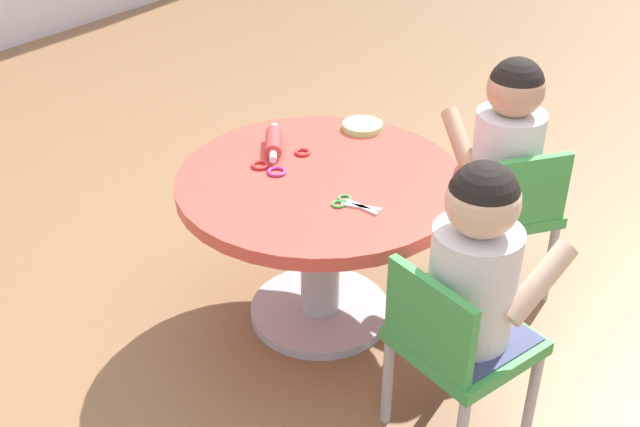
% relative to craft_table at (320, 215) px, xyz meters
% --- Properties ---
extents(ground_plane, '(10.00, 10.00, 0.00)m').
position_rel_craft_table_xyz_m(ground_plane, '(0.00, 0.00, -0.37)').
color(ground_plane, olive).
extents(craft_table, '(0.83, 0.83, 0.50)m').
position_rel_craft_table_xyz_m(craft_table, '(0.00, 0.00, 0.00)').
color(craft_table, silver).
rests_on(craft_table, ground).
extents(child_chair_left, '(0.37, 0.37, 0.54)m').
position_rel_craft_table_xyz_m(child_chair_left, '(-0.20, -0.56, -0.06)').
color(child_chair_left, '#B7B7BC').
rests_on(child_chair_left, ground).
extents(seated_child_left, '(0.41, 0.36, 0.51)m').
position_rel_craft_table_xyz_m(seated_child_left, '(-0.17, -0.57, 0.16)').
color(seated_child_left, '#3F4772').
rests_on(seated_child_left, ground).
extents(child_chair_right, '(0.42, 0.42, 0.54)m').
position_rel_craft_table_xyz_m(child_chair_right, '(0.45, -0.39, -0.06)').
color(child_chair_right, '#B7B7BC').
rests_on(child_chair_right, ground).
extents(seated_child_right, '(0.42, 0.44, 0.51)m').
position_rel_craft_table_xyz_m(seated_child_right, '(0.47, -0.36, 0.16)').
color(seated_child_right, '#3F4772').
rests_on(seated_child_right, ground).
extents(rolling_pin, '(0.19, 0.16, 0.05)m').
position_rel_craft_table_xyz_m(rolling_pin, '(0.05, 0.21, 0.15)').
color(rolling_pin, '#D83F3F').
rests_on(rolling_pin, craft_table).
extents(craft_scissors, '(0.08, 0.14, 0.01)m').
position_rel_craft_table_xyz_m(craft_scissors, '(-0.08, -0.16, 0.13)').
color(craft_scissors, silver).
rests_on(craft_scissors, craft_table).
extents(playdough_blob_0, '(0.13, 0.13, 0.02)m').
position_rel_craft_table_xyz_m(playdough_blob_0, '(0.33, 0.07, 0.14)').
color(playdough_blob_0, '#B2E58C').
rests_on(playdough_blob_0, craft_table).
extents(cookie_cutter_0, '(0.05, 0.05, 0.01)m').
position_rel_craft_table_xyz_m(cookie_cutter_0, '(-0.06, 0.17, 0.13)').
color(cookie_cutter_0, red).
rests_on(cookie_cutter_0, craft_table).
extents(cookie_cutter_1, '(0.06, 0.06, 0.01)m').
position_rel_craft_table_xyz_m(cookie_cutter_1, '(-0.06, 0.11, 0.13)').
color(cookie_cutter_1, '#D83FA5').
rests_on(cookie_cutter_1, craft_table).
extents(cookie_cutter_2, '(0.05, 0.05, 0.01)m').
position_rel_craft_table_xyz_m(cookie_cutter_2, '(0.08, 0.12, 0.13)').
color(cookie_cutter_2, red).
rests_on(cookie_cutter_2, craft_table).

